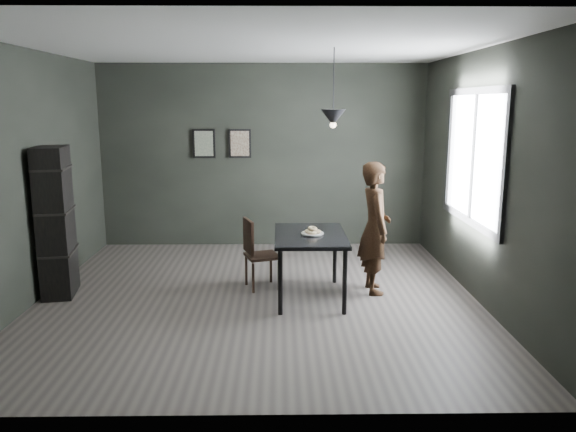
{
  "coord_description": "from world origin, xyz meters",
  "views": [
    {
      "loc": [
        0.26,
        -6.18,
        2.21
      ],
      "look_at": [
        0.35,
        0.05,
        0.95
      ],
      "focal_mm": 35.0,
      "sensor_mm": 36.0,
      "label": 1
    }
  ],
  "objects_px": {
    "wood_chair": "(256,249)",
    "pendant_lamp": "(333,117)",
    "shelf_unit": "(56,222)",
    "woman": "(375,228)",
    "cafe_table": "(310,241)",
    "white_plate": "(312,234)"
  },
  "relations": [
    {
      "from": "wood_chair",
      "to": "cafe_table",
      "type": "bearing_deg",
      "value": -46.27
    },
    {
      "from": "wood_chair",
      "to": "pendant_lamp",
      "type": "bearing_deg",
      "value": -33.22
    },
    {
      "from": "white_plate",
      "to": "wood_chair",
      "type": "relative_size",
      "value": 0.27
    },
    {
      "from": "woman",
      "to": "shelf_unit",
      "type": "height_order",
      "value": "shelf_unit"
    },
    {
      "from": "white_plate",
      "to": "shelf_unit",
      "type": "xyz_separation_m",
      "value": [
        -2.95,
        0.18,
        0.11
      ]
    },
    {
      "from": "cafe_table",
      "to": "white_plate",
      "type": "bearing_deg",
      "value": -41.02
    },
    {
      "from": "shelf_unit",
      "to": "woman",
      "type": "bearing_deg",
      "value": -8.68
    },
    {
      "from": "shelf_unit",
      "to": "pendant_lamp",
      "type": "bearing_deg",
      "value": -10.49
    },
    {
      "from": "pendant_lamp",
      "to": "shelf_unit",
      "type": "bearing_deg",
      "value": 179.01
    },
    {
      "from": "wood_chair",
      "to": "pendant_lamp",
      "type": "height_order",
      "value": "pendant_lamp"
    },
    {
      "from": "white_plate",
      "to": "woman",
      "type": "bearing_deg",
      "value": 17.15
    },
    {
      "from": "white_plate",
      "to": "wood_chair",
      "type": "distance_m",
      "value": 0.79
    },
    {
      "from": "cafe_table",
      "to": "white_plate",
      "type": "distance_m",
      "value": 0.09
    },
    {
      "from": "white_plate",
      "to": "wood_chair",
      "type": "height_order",
      "value": "wood_chair"
    },
    {
      "from": "wood_chair",
      "to": "pendant_lamp",
      "type": "xyz_separation_m",
      "value": [
        0.88,
        -0.23,
        1.56
      ]
    },
    {
      "from": "woman",
      "to": "shelf_unit",
      "type": "bearing_deg",
      "value": 86.77
    },
    {
      "from": "woman",
      "to": "wood_chair",
      "type": "height_order",
      "value": "woman"
    },
    {
      "from": "cafe_table",
      "to": "wood_chair",
      "type": "relative_size",
      "value": 1.4
    },
    {
      "from": "cafe_table",
      "to": "woman",
      "type": "relative_size",
      "value": 0.77
    },
    {
      "from": "white_plate",
      "to": "pendant_lamp",
      "type": "xyz_separation_m",
      "value": [
        0.22,
        0.12,
        1.29
      ]
    },
    {
      "from": "cafe_table",
      "to": "woman",
      "type": "xyz_separation_m",
      "value": [
        0.77,
        0.21,
        0.1
      ]
    },
    {
      "from": "cafe_table",
      "to": "pendant_lamp",
      "type": "relative_size",
      "value": 1.39
    }
  ]
}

